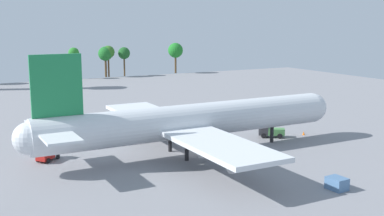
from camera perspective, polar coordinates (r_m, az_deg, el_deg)
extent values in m
plane|color=gray|center=(84.37, 0.00, -5.46)|extent=(238.06, 238.06, 0.00)
cylinder|color=silver|center=(82.96, 0.00, -1.51)|extent=(54.20, 5.81, 5.81)
sphere|color=silver|center=(98.48, 14.03, 0.05)|extent=(5.69, 5.69, 5.69)
sphere|color=silver|center=(74.40, -18.76, -3.44)|extent=(4.93, 4.93, 4.93)
cube|color=#1E7F47|center=(73.85, -15.78, 2.58)|extent=(7.59, 0.50, 9.29)
cube|color=silver|center=(70.33, -15.54, -3.31)|extent=(4.88, 8.71, 0.36)
cube|color=silver|center=(79.23, -17.05, -1.89)|extent=(4.88, 8.71, 0.36)
cube|color=silver|center=(70.60, 3.18, -4.35)|extent=(9.21, 23.13, 0.70)
cube|color=silver|center=(93.77, -5.31, -0.73)|extent=(9.21, 23.13, 0.70)
cylinder|color=gray|center=(74.37, 2.43, -4.84)|extent=(4.64, 2.44, 2.44)
cylinder|color=gray|center=(67.44, 6.16, -6.48)|extent=(4.64, 2.44, 2.44)
cylinder|color=gray|center=(91.36, -3.87, -2.00)|extent=(4.64, 2.44, 2.44)
cylinder|color=gray|center=(99.07, -5.92, -1.07)|extent=(4.64, 2.44, 2.44)
cylinder|color=black|center=(93.19, 9.45, -3.12)|extent=(0.70, 0.70, 3.03)
cylinder|color=black|center=(80.02, -0.63, -5.21)|extent=(0.70, 0.70, 3.03)
cylinder|color=black|center=(85.54, -2.62, -4.20)|extent=(0.70, 0.70, 3.03)
cube|color=silver|center=(84.61, -16.20, -4.84)|extent=(2.28, 2.31, 2.00)
cube|color=#B21E19|center=(83.07, -17.03, -5.39)|extent=(3.30, 3.24, 1.35)
cylinder|color=black|center=(84.22, -15.64, -5.58)|extent=(0.80, 0.76, 0.83)
cylinder|color=black|center=(85.37, -16.75, -5.43)|extent=(0.80, 0.76, 0.83)
cylinder|color=black|center=(82.20, -16.68, -6.03)|extent=(0.80, 0.76, 0.83)
cylinder|color=black|center=(83.39, -17.81, -5.86)|extent=(0.80, 0.76, 0.83)
cube|color=#333338|center=(97.08, 8.46, -2.61)|extent=(2.61, 2.63, 1.84)
cube|color=#4C8C4C|center=(97.28, 9.97, -2.79)|extent=(3.78, 3.43, 1.30)
cylinder|color=black|center=(98.31, 8.45, -3.00)|extent=(0.99, 0.80, 1.01)
cylinder|color=black|center=(96.27, 8.50, -3.28)|extent=(0.99, 0.80, 1.01)
cylinder|color=black|center=(98.50, 10.30, -3.03)|extent=(0.99, 0.80, 1.01)
cylinder|color=black|center=(96.46, 10.39, -3.31)|extent=(0.99, 0.80, 1.01)
cube|color=#4C729E|center=(69.73, 16.83, -8.58)|extent=(2.27, 2.76, 1.72)
cone|color=orange|center=(100.59, 13.12, -2.93)|extent=(0.52, 0.52, 0.74)
cylinder|color=#51381E|center=(199.44, -13.80, 4.69)|extent=(0.88, 0.88, 9.15)
sphere|color=#287C28|center=(198.99, -13.87, 6.37)|extent=(4.30, 4.30, 4.30)
cylinder|color=#51381E|center=(203.14, -10.20, 4.75)|extent=(0.87, 0.87, 7.95)
sphere|color=#1F6C27|center=(202.69, -10.25, 6.37)|extent=(5.90, 5.90, 5.90)
cylinder|color=#51381E|center=(203.50, -9.87, 4.89)|extent=(0.70, 0.70, 8.75)
sphere|color=#306C23|center=(203.04, -9.92, 6.56)|extent=(5.30, 5.30, 5.30)
cylinder|color=#51381E|center=(205.79, -8.04, 4.91)|extent=(0.67, 0.67, 8.17)
sphere|color=#1D5623|center=(205.36, -8.07, 6.47)|extent=(5.06, 5.06, 5.06)
cylinder|color=#51381E|center=(215.30, -1.96, 5.24)|extent=(0.86, 0.86, 8.21)
sphere|color=#1F7826|center=(214.86, -1.97, 6.86)|extent=(6.61, 6.61, 6.61)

